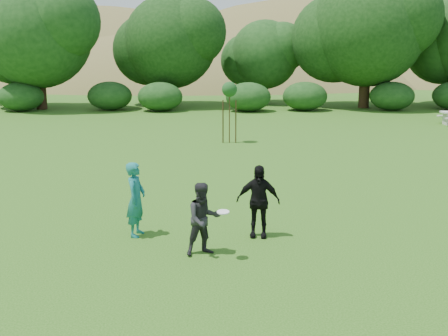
# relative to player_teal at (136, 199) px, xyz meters

# --- Properties ---
(ground) EXTENTS (120.00, 120.00, 0.00)m
(ground) POSITION_rel_player_teal_xyz_m (2.11, -0.38, -0.91)
(ground) COLOR #19470C
(ground) RESTS_ON ground
(player_teal) EXTENTS (0.55, 0.73, 1.82)m
(player_teal) POSITION_rel_player_teal_xyz_m (0.00, 0.00, 0.00)
(player_teal) COLOR #176A68
(player_teal) RESTS_ON ground
(player_grey) EXTENTS (0.97, 0.88, 1.63)m
(player_grey) POSITION_rel_player_teal_xyz_m (1.68, -1.25, -0.09)
(player_grey) COLOR #252427
(player_grey) RESTS_ON ground
(player_black) EXTENTS (1.08, 0.54, 1.78)m
(player_black) POSITION_rel_player_teal_xyz_m (2.94, -0.06, -0.02)
(player_black) COLOR black
(player_black) RESTS_ON ground
(frisbee) EXTENTS (0.27, 0.27, 0.05)m
(frisbee) POSITION_rel_player_teal_xyz_m (2.11, -1.56, 0.16)
(frisbee) COLOR white
(frisbee) RESTS_ON ground
(sapling) EXTENTS (0.70, 0.70, 2.85)m
(sapling) POSITION_rel_player_teal_xyz_m (2.32, 13.00, 1.51)
(sapling) COLOR #3F2E18
(sapling) RESTS_ON ground
(hillside) EXTENTS (150.00, 72.00, 52.00)m
(hillside) POSITION_rel_player_teal_xyz_m (1.55, 68.07, -12.88)
(hillside) COLOR olive
(hillside) RESTS_ON ground
(tree_row) EXTENTS (53.92, 10.38, 9.62)m
(tree_row) POSITION_rel_player_teal_xyz_m (5.34, 28.31, 3.96)
(tree_row) COLOR #3A2616
(tree_row) RESTS_ON ground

